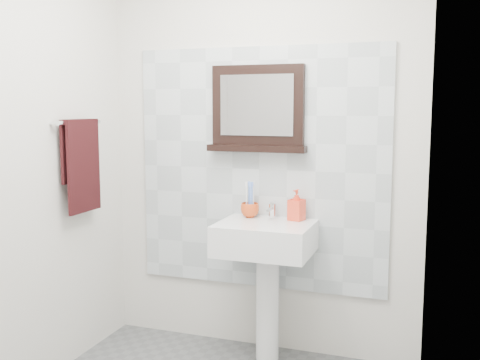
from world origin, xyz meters
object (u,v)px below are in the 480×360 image
toothbrush_cup (250,210)px  framed_mirror (258,111)px  hand_towel (81,158)px  pedestal_sink (266,253)px  soap_dispenser (297,205)px

toothbrush_cup → framed_mirror: bearing=65.3°
hand_towel → toothbrush_cup: bearing=25.3°
toothbrush_cup → hand_towel: size_ratio=0.20×
pedestal_sink → toothbrush_cup: bearing=138.6°
framed_mirror → toothbrush_cup: bearing=-114.7°
soap_dispenser → hand_towel: hand_towel is taller
pedestal_sink → soap_dispenser: soap_dispenser is taller
toothbrush_cup → soap_dispenser: (0.29, 0.00, 0.05)m
toothbrush_cup → hand_towel: bearing=-154.7°
pedestal_sink → soap_dispenser: 0.34m
pedestal_sink → hand_towel: bearing=-163.7°
toothbrush_cup → hand_towel: 1.06m
pedestal_sink → toothbrush_cup: 0.30m
toothbrush_cup → soap_dispenser: soap_dispenser is taller
framed_mirror → soap_dispenser: bearing=-12.4°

